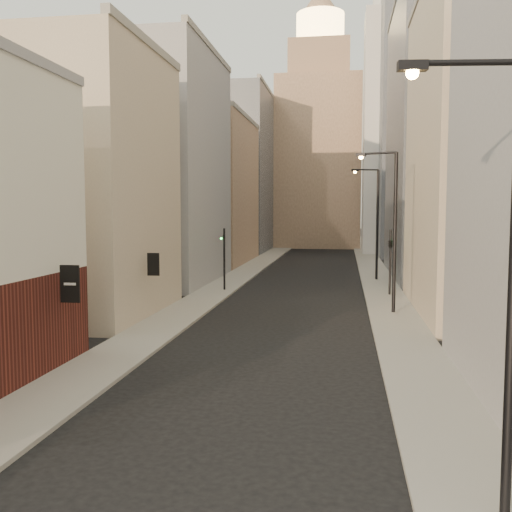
{
  "coord_description": "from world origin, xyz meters",
  "views": [
    {
      "loc": [
        3.43,
        -7.02,
        6.6
      ],
      "look_at": [
        -0.96,
        21.3,
        4.18
      ],
      "focal_mm": 40.0,
      "sensor_mm": 36.0,
      "label": 1
    }
  ],
  "objects_px": {
    "clock_tower": "(319,143)",
    "traffic_light_right": "(390,247)",
    "streetlamp_mid": "(391,222)",
    "streetlamp_far": "(375,218)",
    "traffic_light_left": "(224,248)",
    "white_tower": "(392,124)",
    "streetlamp_near": "(501,268)"
  },
  "relations": [
    {
      "from": "clock_tower",
      "to": "streetlamp_near",
      "type": "height_order",
      "value": "clock_tower"
    },
    {
      "from": "clock_tower",
      "to": "traffic_light_right",
      "type": "relative_size",
      "value": 8.98
    },
    {
      "from": "streetlamp_far",
      "to": "traffic_light_right",
      "type": "relative_size",
      "value": 2.01
    },
    {
      "from": "streetlamp_far",
      "to": "streetlamp_near",
      "type": "bearing_deg",
      "value": -111.58
    },
    {
      "from": "streetlamp_mid",
      "to": "streetlamp_far",
      "type": "bearing_deg",
      "value": 108.75
    },
    {
      "from": "white_tower",
      "to": "traffic_light_left",
      "type": "bearing_deg",
      "value": -111.14
    },
    {
      "from": "white_tower",
      "to": "traffic_light_right",
      "type": "height_order",
      "value": "white_tower"
    },
    {
      "from": "clock_tower",
      "to": "streetlamp_near",
      "type": "distance_m",
      "value": 88.3
    },
    {
      "from": "clock_tower",
      "to": "traffic_light_left",
      "type": "bearing_deg",
      "value": -95.09
    },
    {
      "from": "clock_tower",
      "to": "traffic_light_right",
      "type": "bearing_deg",
      "value": -81.98
    },
    {
      "from": "streetlamp_far",
      "to": "streetlamp_mid",
      "type": "bearing_deg",
      "value": -111.68
    },
    {
      "from": "white_tower",
      "to": "clock_tower",
      "type": "bearing_deg",
      "value": 128.16
    },
    {
      "from": "streetlamp_far",
      "to": "traffic_light_left",
      "type": "bearing_deg",
      "value": -167.25
    },
    {
      "from": "streetlamp_mid",
      "to": "traffic_light_left",
      "type": "bearing_deg",
      "value": 165.32
    },
    {
      "from": "white_tower",
      "to": "traffic_light_right",
      "type": "relative_size",
      "value": 8.3
    },
    {
      "from": "streetlamp_far",
      "to": "clock_tower",
      "type": "bearing_deg",
      "value": 76.51
    },
    {
      "from": "clock_tower",
      "to": "white_tower",
      "type": "xyz_separation_m",
      "value": [
        11.0,
        -14.0,
        0.97
      ]
    },
    {
      "from": "clock_tower",
      "to": "streetlamp_far",
      "type": "relative_size",
      "value": 4.46
    },
    {
      "from": "white_tower",
      "to": "traffic_light_right",
      "type": "bearing_deg",
      "value": -94.31
    },
    {
      "from": "white_tower",
      "to": "streetlamp_far",
      "type": "xyz_separation_m",
      "value": [
        -3.87,
        -32.74,
        -12.86
      ]
    },
    {
      "from": "streetlamp_mid",
      "to": "traffic_light_right",
      "type": "distance_m",
      "value": 7.59
    },
    {
      "from": "streetlamp_far",
      "to": "traffic_light_right",
      "type": "xyz_separation_m",
      "value": [
        0.72,
        -9.0,
        -2.02
      ]
    },
    {
      "from": "traffic_light_right",
      "to": "white_tower",
      "type": "bearing_deg",
      "value": -90.36
    },
    {
      "from": "clock_tower",
      "to": "streetlamp_near",
      "type": "relative_size",
      "value": 4.74
    },
    {
      "from": "clock_tower",
      "to": "streetlamp_mid",
      "type": "bearing_deg",
      "value": -83.42
    },
    {
      "from": "clock_tower",
      "to": "streetlamp_mid",
      "type": "xyz_separation_m",
      "value": [
        7.27,
        -63.04,
        -11.9
      ]
    },
    {
      "from": "white_tower",
      "to": "streetlamp_far",
      "type": "relative_size",
      "value": 4.13
    },
    {
      "from": "streetlamp_near",
      "to": "traffic_light_right",
      "type": "relative_size",
      "value": 1.89
    },
    {
      "from": "clock_tower",
      "to": "traffic_light_right",
      "type": "xyz_separation_m",
      "value": [
        7.85,
        -55.74,
        -13.91
      ]
    },
    {
      "from": "traffic_light_left",
      "to": "streetlamp_near",
      "type": "bearing_deg",
      "value": 134.54
    },
    {
      "from": "clock_tower",
      "to": "streetlamp_mid",
      "type": "height_order",
      "value": "clock_tower"
    },
    {
      "from": "streetlamp_far",
      "to": "traffic_light_right",
      "type": "height_order",
      "value": "streetlamp_far"
    }
  ]
}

